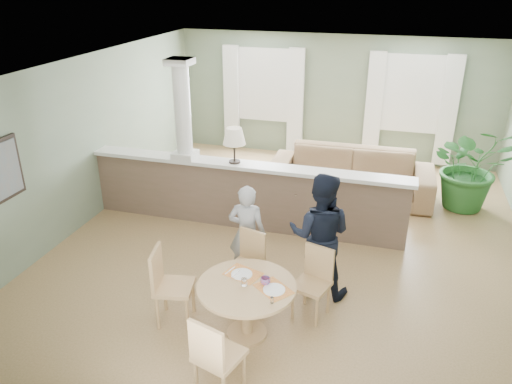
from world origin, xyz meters
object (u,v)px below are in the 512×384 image
(chair_side, at_px, (168,282))
(child_person, at_px, (247,233))
(dining_table, at_px, (247,295))
(chair_far_boy, at_px, (248,261))
(chair_near, at_px, (215,355))
(man_person, at_px, (320,235))
(chair_far_man, at_px, (314,279))
(sofa, at_px, (350,175))
(houseplant, at_px, (472,167))

(chair_side, distance_m, child_person, 1.31)
(dining_table, relative_size, child_person, 0.82)
(chair_side, bearing_deg, dining_table, -101.03)
(chair_far_boy, bearing_deg, chair_near, -67.84)
(dining_table, relative_size, man_person, 0.67)
(chair_far_man, bearing_deg, dining_table, -119.68)
(chair_side, xyz_separation_m, man_person, (1.62, 1.09, 0.31))
(chair_near, xyz_separation_m, chair_side, (-0.96, 0.97, 0.02))
(chair_near, relative_size, man_person, 0.56)
(chair_far_man, xyz_separation_m, chair_side, (-1.65, -0.63, 0.04))
(sofa, relative_size, man_person, 1.77)
(dining_table, bearing_deg, chair_far_man, 43.47)
(dining_table, bearing_deg, sofa, 80.86)
(child_person, bearing_deg, dining_table, 102.75)
(houseplant, bearing_deg, chair_side, -130.49)
(dining_table, xyz_separation_m, chair_near, (-0.03, -0.97, -0.03))
(houseplant, xyz_separation_m, dining_table, (-2.75, -4.37, -0.23))
(houseplant, xyz_separation_m, chair_near, (-2.78, -5.34, -0.26))
(chair_near, height_order, chair_side, chair_side)
(sofa, relative_size, chair_far_boy, 3.38)
(houseplant, relative_size, chair_near, 1.66)
(sofa, distance_m, chair_near, 5.29)
(sofa, distance_m, chair_far_boy, 3.60)
(houseplant, bearing_deg, sofa, -177.10)
(chair_side, height_order, child_person, child_person)
(chair_side, bearing_deg, child_person, -40.48)
(dining_table, distance_m, chair_far_man, 0.91)
(chair_far_man, bearing_deg, chair_far_boy, -173.78)
(sofa, bearing_deg, houseplant, 1.88)
(dining_table, xyz_separation_m, child_person, (-0.35, 1.13, 0.15))
(chair_far_boy, bearing_deg, child_person, 125.30)
(chair_far_man, relative_size, chair_near, 0.94)
(sofa, bearing_deg, chair_side, -112.43)
(houseplant, distance_m, chair_side, 5.76)
(child_person, bearing_deg, chair_far_boy, 105.04)
(chair_far_boy, xyz_separation_m, chair_side, (-0.76, -0.80, 0.05))
(chair_near, distance_m, man_person, 2.18)
(dining_table, height_order, child_person, child_person)
(chair_side, relative_size, man_person, 0.58)
(chair_far_boy, relative_size, child_person, 0.64)
(chair_far_boy, bearing_deg, houseplant, 65.92)
(chair_far_man, distance_m, chair_near, 1.74)
(chair_far_man, xyz_separation_m, man_person, (-0.03, 0.46, 0.35))
(chair_side, relative_size, child_person, 0.70)
(sofa, bearing_deg, chair_near, -98.84)
(chair_near, bearing_deg, dining_table, -74.83)
(sofa, height_order, chair_near, chair_near)
(chair_far_boy, xyz_separation_m, man_person, (0.86, 0.29, 0.35))
(sofa, xyz_separation_m, houseplant, (2.06, 0.10, 0.34))
(chair_far_boy, relative_size, chair_near, 0.94)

